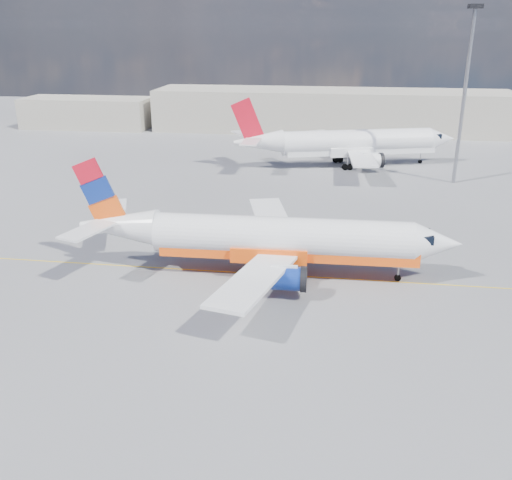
# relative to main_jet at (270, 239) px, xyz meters

# --- Properties ---
(ground) EXTENTS (240.00, 240.00, 0.00)m
(ground) POSITION_rel_main_jet_xyz_m (-1.47, -3.02, -3.29)
(ground) COLOR slate
(ground) RESTS_ON ground
(taxi_line) EXTENTS (70.00, 0.15, 0.01)m
(taxi_line) POSITION_rel_main_jet_xyz_m (-1.47, -0.02, -3.29)
(taxi_line) COLOR yellow
(taxi_line) RESTS_ON ground
(terminal_main) EXTENTS (70.00, 14.00, 8.00)m
(terminal_main) POSITION_rel_main_jet_xyz_m (3.53, 71.98, 0.71)
(terminal_main) COLOR #B5AC9C
(terminal_main) RESTS_ON ground
(terminal_annex) EXTENTS (26.00, 10.00, 6.00)m
(terminal_annex) POSITION_rel_main_jet_xyz_m (-46.47, 68.98, -0.29)
(terminal_annex) COLOR #B5AC9C
(terminal_annex) RESTS_ON ground
(main_jet) EXTENTS (32.60, 25.79, 9.88)m
(main_jet) POSITION_rel_main_jet_xyz_m (0.00, 0.00, 0.00)
(main_jet) COLOR white
(main_jet) RESTS_ON ground
(second_jet) EXTENTS (34.56, 26.31, 10.47)m
(second_jet) POSITION_rel_main_jet_xyz_m (7.02, 41.49, 0.19)
(second_jet) COLOR white
(second_jet) RESTS_ON ground
(traffic_cone) EXTENTS (0.37, 0.37, 0.52)m
(traffic_cone) POSITION_rel_main_jet_xyz_m (-2.45, -1.29, -3.04)
(traffic_cone) COLOR white
(traffic_cone) RESTS_ON ground
(floodlight_mast) EXTENTS (1.64, 1.64, 22.48)m
(floodlight_mast) POSITION_rel_main_jet_xyz_m (21.04, 33.68, 10.18)
(floodlight_mast) COLOR gray
(floodlight_mast) RESTS_ON ground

